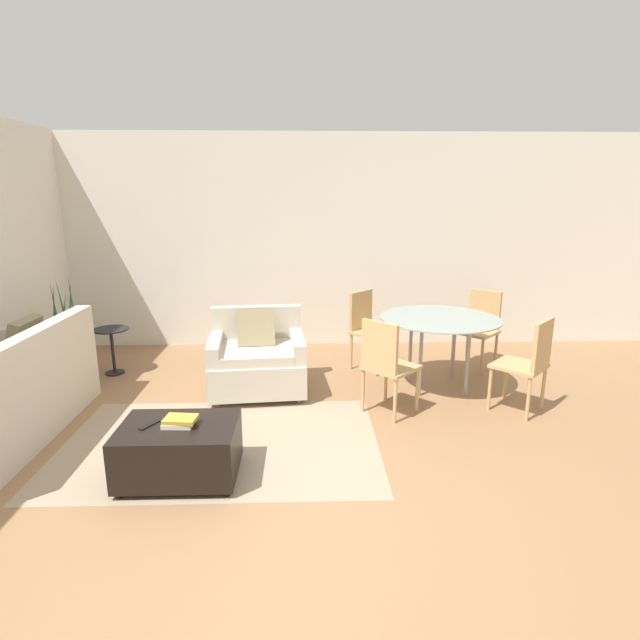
% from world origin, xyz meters
% --- Properties ---
extents(ground_plane, '(20.00, 20.00, 0.00)m').
position_xyz_m(ground_plane, '(0.00, 0.00, 0.00)').
color(ground_plane, '#936B47').
extents(wall_back, '(12.00, 0.06, 2.75)m').
position_xyz_m(wall_back, '(0.00, 3.69, 1.38)').
color(wall_back, silver).
rests_on(wall_back, ground_plane).
extents(area_rug, '(2.55, 1.66, 0.01)m').
position_xyz_m(area_rug, '(-0.48, 0.84, 0.00)').
color(area_rug, gray).
rests_on(area_rug, ground_plane).
extents(armchair, '(1.01, 0.91, 0.85)m').
position_xyz_m(armchair, '(-0.28, 1.98, 0.34)').
color(armchair, beige).
rests_on(armchair, ground_plane).
extents(ottoman, '(0.82, 0.58, 0.40)m').
position_xyz_m(ottoman, '(-0.69, 0.34, 0.22)').
color(ottoman, black).
rests_on(ottoman, ground_plane).
extents(book_stack, '(0.24, 0.17, 0.06)m').
position_xyz_m(book_stack, '(-0.67, 0.34, 0.43)').
color(book_stack, beige).
rests_on(book_stack, ottoman).
extents(tv_remote_primary, '(0.07, 0.15, 0.01)m').
position_xyz_m(tv_remote_primary, '(-0.75, 0.49, 0.41)').
color(tv_remote_primary, black).
rests_on(tv_remote_primary, ottoman).
extents(tv_remote_secondary, '(0.12, 0.17, 0.01)m').
position_xyz_m(tv_remote_secondary, '(-0.88, 0.35, 0.41)').
color(tv_remote_secondary, black).
rests_on(tv_remote_secondary, ottoman).
extents(potted_plant, '(0.43, 0.43, 1.13)m').
position_xyz_m(potted_plant, '(-2.46, 2.54, 0.23)').
color(potted_plant, '#333338').
rests_on(potted_plant, ground_plane).
extents(side_table, '(0.39, 0.39, 0.53)m').
position_xyz_m(side_table, '(-1.96, 2.54, 0.37)').
color(side_table, black).
rests_on(side_table, ground_plane).
extents(dining_table, '(1.22, 1.22, 0.76)m').
position_xyz_m(dining_table, '(1.60, 2.02, 0.68)').
color(dining_table, '#8C9E99').
rests_on(dining_table, ground_plane).
extents(dining_chair_near_left, '(0.59, 0.59, 0.90)m').
position_xyz_m(dining_chair_near_left, '(0.94, 1.36, 0.52)').
color(dining_chair_near_left, tan).
rests_on(dining_chair_near_left, ground_plane).
extents(dining_chair_near_right, '(0.59, 0.59, 0.90)m').
position_xyz_m(dining_chair_near_right, '(2.26, 1.36, 0.52)').
color(dining_chair_near_right, tan).
rests_on(dining_chair_near_right, ground_plane).
extents(dining_chair_far_left, '(0.59, 0.59, 0.90)m').
position_xyz_m(dining_chair_far_left, '(0.94, 2.68, 0.52)').
color(dining_chair_far_left, tan).
rests_on(dining_chair_far_left, ground_plane).
extents(dining_chair_far_right, '(0.59, 0.59, 0.90)m').
position_xyz_m(dining_chair_far_right, '(2.26, 2.68, 0.52)').
color(dining_chair_far_right, tan).
rests_on(dining_chair_far_right, ground_plane).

